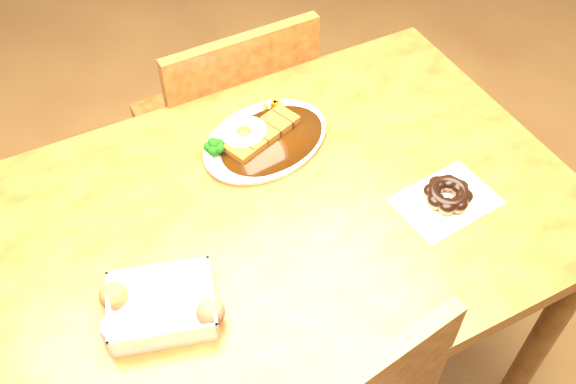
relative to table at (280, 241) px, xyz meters
name	(u,v)px	position (x,y,z in m)	size (l,w,h in m)	color
ground	(282,377)	(0.00, 0.00, -0.65)	(6.00, 6.00, 0.00)	brown
table	(280,241)	(0.00, 0.00, 0.00)	(1.20, 0.80, 0.75)	#4D260F
chair_far	(230,130)	(0.11, 0.53, -0.17)	(0.43, 0.43, 0.87)	#4D260F
katsu_curry_plate	(263,138)	(0.06, 0.19, 0.11)	(0.34, 0.29, 0.06)	white
donut_box	(159,306)	(-0.29, -0.11, 0.12)	(0.22, 0.19, 0.05)	white
pon_de_ring	(448,195)	(0.31, -0.13, 0.12)	(0.21, 0.16, 0.04)	silver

